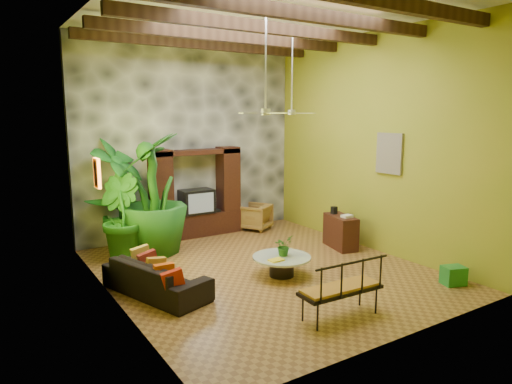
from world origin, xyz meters
TOP-DOWN VIEW (x-y plane):
  - ground at (0.00, 0.00)m, footprint 7.00×7.00m
  - ceiling at (0.00, 0.00)m, footprint 6.00×7.00m
  - back_wall at (0.00, 3.50)m, footprint 6.00×0.02m
  - left_wall at (-3.00, 0.00)m, footprint 0.02×7.00m
  - right_wall at (3.00, 0.00)m, footprint 0.02×7.00m
  - stone_accent_wall at (0.00, 3.44)m, footprint 5.98×0.10m
  - ceiling_beams at (0.00, 0.00)m, footprint 5.95×5.36m
  - entertainment_center at (0.00, 3.14)m, footprint 2.40×0.55m
  - ceiling_fan_front at (-0.20, -0.40)m, footprint 1.28×1.28m
  - ceiling_fan_back at (1.60, 1.20)m, footprint 1.28×1.28m
  - wall_art_mask at (-2.96, 1.00)m, footprint 0.06×0.32m
  - wall_art_painting at (2.96, -0.60)m, footprint 0.06×0.70m
  - sofa at (-2.30, -0.07)m, footprint 1.45×2.27m
  - wicker_armchair at (1.65, 2.88)m, footprint 1.06×1.07m
  - tall_plant_a at (-2.01, 3.12)m, footprint 1.71×1.61m
  - tall_plant_b at (-2.24, 2.27)m, footprint 1.03×1.19m
  - tall_plant_c at (-1.46, 2.30)m, footprint 2.08×2.08m
  - coffee_table at (0.12, -0.51)m, footprint 1.15×1.15m
  - centerpiece_plant at (0.18, -0.48)m, footprint 0.45×0.42m
  - yellow_tray at (-0.13, -0.68)m, footprint 0.29×0.21m
  - iron_bench at (-0.19, -2.60)m, footprint 1.40×0.56m
  - side_console at (2.43, 0.30)m, footprint 0.66×1.05m
  - green_bin at (2.57, -2.63)m, footprint 0.48×0.42m

SIDE VIEW (x-z plane):
  - ground at x=0.00m, z-range 0.00..0.00m
  - green_bin at x=2.57m, z-range 0.00..0.35m
  - coffee_table at x=0.12m, z-range 0.06..0.46m
  - sofa at x=-2.30m, z-range 0.00..0.62m
  - wicker_armchair at x=1.65m, z-range 0.00..0.71m
  - side_console at x=2.43m, z-range 0.00..0.78m
  - yellow_tray at x=-0.13m, z-range 0.40..0.43m
  - iron_bench at x=-0.19m, z-range 0.26..0.83m
  - centerpiece_plant at x=0.18m, z-range 0.40..0.80m
  - tall_plant_b at x=-2.24m, z-range 0.00..1.88m
  - entertainment_center at x=0.00m, z-range -0.18..2.12m
  - tall_plant_a at x=-2.01m, z-range 0.00..2.69m
  - tall_plant_c at x=-1.46m, z-range 0.00..2.76m
  - wall_art_mask at x=-2.96m, z-range 1.83..2.38m
  - wall_art_painting at x=2.96m, z-range 1.85..2.75m
  - back_wall at x=0.00m, z-range 0.00..5.00m
  - left_wall at x=-3.00m, z-range 0.00..5.00m
  - right_wall at x=3.00m, z-range 0.00..5.00m
  - stone_accent_wall at x=0.00m, z-range 0.01..4.99m
  - ceiling_fan_front at x=-0.20m, z-range 2.47..4.33m
  - ceiling_fan_back at x=1.60m, z-range 2.47..4.33m
  - ceiling_beams at x=0.00m, z-range 4.67..4.89m
  - ceiling at x=0.00m, z-range 4.99..5.01m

